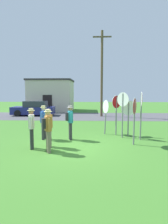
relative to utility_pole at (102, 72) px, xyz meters
The scene contains 16 objects.
ground_plane 12.05m from the utility_pole, 99.78° to the right, with size 80.00×80.00×0.00m, color #3D7528.
street_asphalt 4.76m from the utility_pole, behind, with size 60.00×6.40×0.01m, color #4C4C51.
building_background 8.77m from the utility_pole, 137.64° to the left, with size 5.50×5.22×4.04m.
utility_pole is the anchor object (origin of this frame).
parked_car_on_street 7.93m from the utility_pole, behind, with size 4.33×2.08×1.51m.
stop_sign_leaning_left 9.00m from the utility_pole, 87.20° to the right, with size 0.54×0.51×2.24m.
stop_sign_center_cluster 10.04m from the utility_pole, 80.94° to the right, with size 0.13×0.72×2.43m.
stop_sign_tallest 8.82m from the utility_pole, 91.09° to the right, with size 0.31×0.72×1.97m.
stop_sign_rear_right 9.54m from the utility_pole, 85.78° to the right, with size 0.51×0.56×2.40m.
stop_sign_nearest 10.91m from the utility_pole, 84.62° to the right, with size 0.32×0.72×2.16m.
stop_sign_far_back 9.28m from the utility_pole, 83.09° to the right, with size 0.80×0.14×1.96m.
person_in_teal 12.32m from the utility_pole, 107.11° to the right, with size 0.31×0.56×1.74m.
person_in_dark_shirt 10.78m from the utility_pole, 109.36° to the right, with size 0.31×0.57×1.74m.
person_near_signs 10.46m from the utility_pole, 101.92° to the right, with size 0.42×0.55×1.74m.
person_holding_notes 12.54m from the utility_pole, 102.85° to the right, with size 0.45×0.53×1.74m.
person_on_left 11.87m from the utility_pole, 104.30° to the right, with size 0.37×0.51×1.69m.
Camera 1 is at (0.99, -8.06, 2.39)m, focal length 30.51 mm.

